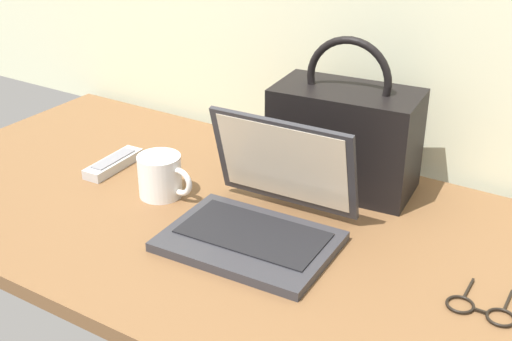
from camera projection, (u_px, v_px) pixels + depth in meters
The scene contains 6 objects.
desk at pixel (244, 228), 1.33m from camera, with size 1.60×0.76×0.03m.
laptop at pixel (261, 213), 1.27m from camera, with size 0.32×0.29×0.21m.
coffee_mug at pixel (160, 176), 1.40m from camera, with size 0.13×0.09×0.09m.
remote_control_near at pixel (114, 163), 1.54m from camera, with size 0.05×0.16×0.02m.
eyeglasses at pixel (481, 309), 1.07m from camera, with size 0.11×0.11×0.01m.
handbag at pixel (345, 136), 1.42m from camera, with size 0.31×0.19×0.33m.
Camera 1 is at (0.63, -0.96, 0.71)m, focal length 47.16 mm.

